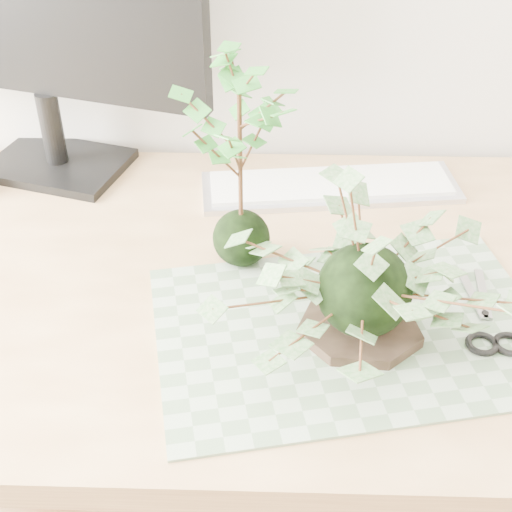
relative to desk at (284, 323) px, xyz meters
name	(u,v)px	position (x,y,z in m)	size (l,w,h in m)	color
desk	(284,323)	(0.00, 0.00, 0.00)	(1.60, 0.70, 0.74)	tan
cutting_mat	(351,329)	(0.08, -0.11, 0.09)	(0.49, 0.33, 0.00)	#5B7856
stone_dish	(359,330)	(0.09, -0.12, 0.10)	(0.16, 0.16, 0.01)	black
ivy_kokedama	(368,254)	(0.09, -0.12, 0.22)	(0.35, 0.35, 0.23)	black
maple_kokedama	(239,109)	(-0.06, 0.03, 0.32)	(0.23, 0.23, 0.34)	black
keyboard	(330,186)	(0.07, 0.23, 0.10)	(0.43, 0.17, 0.02)	silver
scissors	(491,332)	(0.26, -0.12, 0.10)	(0.07, 0.17, 0.01)	gray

